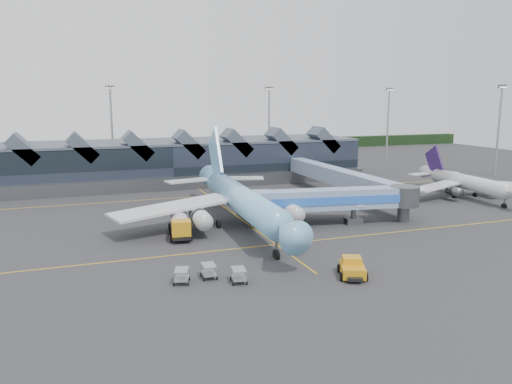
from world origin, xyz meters
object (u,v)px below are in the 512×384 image
object	(u,v)px
main_airliner	(240,198)
pushback_tug	(352,268)
regional_jet	(466,182)
jet_bridge	(347,199)
fuel_truck	(180,222)

from	to	relation	value
main_airliner	pushback_tug	distance (m)	25.69
regional_jet	jet_bridge	size ratio (longest dim) A/B	1.04
fuel_truck	jet_bridge	bearing A→B (deg)	2.32
jet_bridge	fuel_truck	world-z (taller)	jet_bridge
main_airliner	regional_jet	distance (m)	48.90
jet_bridge	pushback_tug	size ratio (longest dim) A/B	5.33
main_airliner	fuel_truck	size ratio (longest dim) A/B	4.43
jet_bridge	fuel_truck	xyz separation A→B (m)	(-25.36, 2.45, -1.97)
regional_jet	pushback_tug	size ratio (longest dim) A/B	5.55
fuel_truck	pushback_tug	distance (m)	27.11
jet_bridge	main_airliner	bearing A→B (deg)	172.59
main_airliner	fuel_truck	world-z (taller)	main_airliner
regional_jet	jet_bridge	world-z (taller)	regional_jet
jet_bridge	regional_jet	bearing A→B (deg)	27.05
main_airliner	regional_jet	xyz separation A→B (m)	(48.46, 6.43, -1.23)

